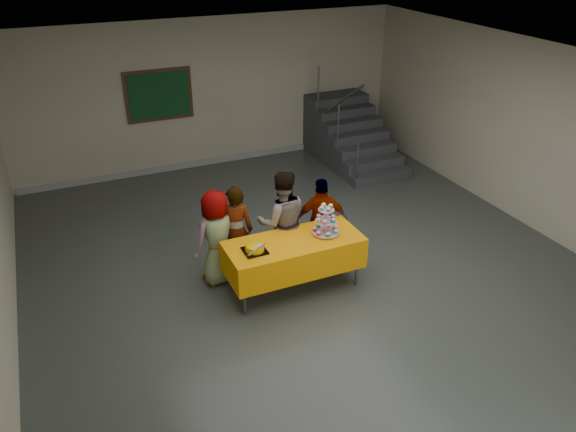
# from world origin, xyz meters

# --- Properties ---
(room_shell) EXTENTS (10.00, 10.04, 3.02)m
(room_shell) POSITION_xyz_m (0.00, 0.02, 2.13)
(room_shell) COLOR #4C514C
(room_shell) RESTS_ON ground
(bake_table) EXTENTS (1.88, 0.78, 0.77)m
(bake_table) POSITION_xyz_m (-0.41, 0.12, 0.56)
(bake_table) COLOR #595960
(bake_table) RESTS_ON ground
(cupcake_stand) EXTENTS (0.38, 0.38, 0.44)m
(cupcake_stand) POSITION_xyz_m (0.07, 0.12, 0.94)
(cupcake_stand) COLOR silver
(cupcake_stand) RESTS_ON bake_table
(bear_cake) EXTENTS (0.32, 0.36, 0.12)m
(bear_cake) POSITION_xyz_m (-0.99, 0.07, 0.83)
(bear_cake) COLOR black
(bear_cake) RESTS_ON bake_table
(schoolchild_a) EXTENTS (0.79, 0.65, 1.40)m
(schoolchild_a) POSITION_xyz_m (-1.30, 0.74, 0.70)
(schoolchild_a) COLOR slate
(schoolchild_a) RESTS_ON ground
(schoolchild_b) EXTENTS (0.58, 0.46, 1.40)m
(schoolchild_b) POSITION_xyz_m (-1.00, 0.81, 0.70)
(schoolchild_b) COLOR slate
(schoolchild_b) RESTS_ON ground
(schoolchild_c) EXTENTS (0.86, 0.73, 1.55)m
(schoolchild_c) POSITION_xyz_m (-0.34, 0.67, 0.78)
(schoolchild_c) COLOR slate
(schoolchild_c) RESTS_ON ground
(schoolchild_d) EXTENTS (0.85, 0.57, 1.34)m
(schoolchild_d) POSITION_xyz_m (0.28, 0.64, 0.67)
(schoolchild_d) COLOR slate
(schoolchild_d) RESTS_ON ground
(staircase) EXTENTS (1.30, 2.40, 2.04)m
(staircase) POSITION_xyz_m (2.70, 4.13, 0.49)
(staircase) COLOR #424447
(staircase) RESTS_ON ground
(noticeboard) EXTENTS (1.30, 0.05, 1.00)m
(noticeboard) POSITION_xyz_m (-1.08, 4.96, 1.60)
(noticeboard) COLOR #472B16
(noticeboard) RESTS_ON ground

